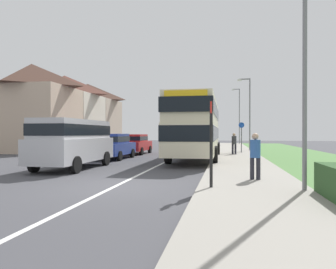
{
  "coord_description": "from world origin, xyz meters",
  "views": [
    {
      "loc": [
        3.4,
        -9.34,
        1.68
      ],
      "look_at": [
        0.64,
        5.69,
        1.6
      ],
      "focal_mm": 33.47,
      "sensor_mm": 36.0,
      "label": 1
    }
  ],
  "objects_px": {
    "parked_car_red": "(135,143)",
    "pedestrian_at_stop": "(255,154)",
    "double_decker_bus": "(196,126)",
    "pedestrian_walking_away": "(234,143)",
    "cycle_route_sign": "(241,136)",
    "bus_stop_sign": "(211,138)",
    "street_lamp_far": "(239,113)",
    "parked_van_silver": "(73,140)",
    "street_lamp_near": "(301,27)",
    "parked_car_blue": "(113,145)",
    "street_lamp_mid": "(248,109)"
  },
  "relations": [
    {
      "from": "parked_car_blue",
      "to": "street_lamp_mid",
      "type": "bearing_deg",
      "value": 46.55
    },
    {
      "from": "bus_stop_sign",
      "to": "street_lamp_near",
      "type": "bearing_deg",
      "value": 0.13
    },
    {
      "from": "parked_car_blue",
      "to": "pedestrian_at_stop",
      "type": "distance_m",
      "value": 11.6
    },
    {
      "from": "pedestrian_at_stop",
      "to": "bus_stop_sign",
      "type": "height_order",
      "value": "bus_stop_sign"
    },
    {
      "from": "pedestrian_at_stop",
      "to": "parked_car_blue",
      "type": "bearing_deg",
      "value": 134.28
    },
    {
      "from": "double_decker_bus",
      "to": "street_lamp_near",
      "type": "height_order",
      "value": "street_lamp_near"
    },
    {
      "from": "parked_car_red",
      "to": "cycle_route_sign",
      "type": "bearing_deg",
      "value": 10.45
    },
    {
      "from": "parked_car_blue",
      "to": "bus_stop_sign",
      "type": "distance_m",
      "value": 12.1
    },
    {
      "from": "pedestrian_at_stop",
      "to": "pedestrian_walking_away",
      "type": "height_order",
      "value": "same"
    },
    {
      "from": "parked_car_blue",
      "to": "street_lamp_near",
      "type": "distance_m",
      "value": 14.07
    },
    {
      "from": "parked_car_red",
      "to": "pedestrian_at_stop",
      "type": "relative_size",
      "value": 2.57
    },
    {
      "from": "pedestrian_walking_away",
      "to": "street_lamp_far",
      "type": "height_order",
      "value": "street_lamp_far"
    },
    {
      "from": "street_lamp_near",
      "to": "parked_van_silver",
      "type": "bearing_deg",
      "value": 153.08
    },
    {
      "from": "double_decker_bus",
      "to": "street_lamp_far",
      "type": "xyz_separation_m",
      "value": [
        3.7,
        26.59,
        2.44
      ]
    },
    {
      "from": "street_lamp_near",
      "to": "street_lamp_mid",
      "type": "distance_m",
      "value": 19.71
    },
    {
      "from": "double_decker_bus",
      "to": "bus_stop_sign",
      "type": "height_order",
      "value": "double_decker_bus"
    },
    {
      "from": "parked_car_red",
      "to": "pedestrian_walking_away",
      "type": "bearing_deg",
      "value": -5.51
    },
    {
      "from": "double_decker_bus",
      "to": "street_lamp_mid",
      "type": "relative_size",
      "value": 1.69
    },
    {
      "from": "parked_van_silver",
      "to": "pedestrian_walking_away",
      "type": "distance_m",
      "value": 12.29
    },
    {
      "from": "parked_van_silver",
      "to": "parked_car_red",
      "type": "distance_m",
      "value": 10.36
    },
    {
      "from": "parked_van_silver",
      "to": "parked_car_blue",
      "type": "xyz_separation_m",
      "value": [
        -0.09,
        5.44,
        -0.46
      ]
    },
    {
      "from": "street_lamp_far",
      "to": "pedestrian_walking_away",
      "type": "bearing_deg",
      "value": -93.17
    },
    {
      "from": "pedestrian_walking_away",
      "to": "street_lamp_near",
      "type": "xyz_separation_m",
      "value": [
        1.4,
        -14.2,
        3.6
      ]
    },
    {
      "from": "cycle_route_sign",
      "to": "bus_stop_sign",
      "type": "bearing_deg",
      "value": -95.76
    },
    {
      "from": "bus_stop_sign",
      "to": "street_lamp_near",
      "type": "distance_m",
      "value": 3.89
    },
    {
      "from": "bus_stop_sign",
      "to": "street_lamp_far",
      "type": "distance_m",
      "value": 37.42
    },
    {
      "from": "bus_stop_sign",
      "to": "street_lamp_far",
      "type": "xyz_separation_m",
      "value": [
        2.3,
        37.22,
        3.04
      ]
    },
    {
      "from": "street_lamp_mid",
      "to": "pedestrian_walking_away",
      "type": "bearing_deg",
      "value": -104.32
    },
    {
      "from": "parked_car_red",
      "to": "pedestrian_at_stop",
      "type": "distance_m",
      "value": 15.48
    },
    {
      "from": "double_decker_bus",
      "to": "pedestrian_walking_away",
      "type": "xyz_separation_m",
      "value": [
        2.42,
        3.57,
        -1.17
      ]
    },
    {
      "from": "double_decker_bus",
      "to": "bus_stop_sign",
      "type": "bearing_deg",
      "value": -82.53
    },
    {
      "from": "cycle_route_sign",
      "to": "street_lamp_far",
      "type": "xyz_separation_m",
      "value": [
        0.64,
        20.73,
        3.16
      ]
    },
    {
      "from": "double_decker_bus",
      "to": "pedestrian_walking_away",
      "type": "relative_size",
      "value": 6.6
    },
    {
      "from": "bus_stop_sign",
      "to": "street_lamp_far",
      "type": "bearing_deg",
      "value": 86.46
    },
    {
      "from": "street_lamp_far",
      "to": "parked_van_silver",
      "type": "bearing_deg",
      "value": -105.3
    },
    {
      "from": "pedestrian_at_stop",
      "to": "pedestrian_walking_away",
      "type": "distance_m",
      "value": 12.47
    },
    {
      "from": "parked_van_silver",
      "to": "street_lamp_far",
      "type": "bearing_deg",
      "value": 74.7
    },
    {
      "from": "parked_van_silver",
      "to": "pedestrian_at_stop",
      "type": "distance_m",
      "value": 8.51
    },
    {
      "from": "parked_van_silver",
      "to": "street_lamp_far",
      "type": "distance_m",
      "value": 33.98
    },
    {
      "from": "double_decker_bus",
      "to": "pedestrian_at_stop",
      "type": "xyz_separation_m",
      "value": [
        2.78,
        -8.89,
        -1.17
      ]
    },
    {
      "from": "double_decker_bus",
      "to": "street_lamp_near",
      "type": "relative_size",
      "value": 1.37
    },
    {
      "from": "cycle_route_sign",
      "to": "pedestrian_walking_away",
      "type": "bearing_deg",
      "value": -105.52
    },
    {
      "from": "double_decker_bus",
      "to": "parked_car_blue",
      "type": "relative_size",
      "value": 2.61
    },
    {
      "from": "pedestrian_walking_away",
      "to": "street_lamp_far",
      "type": "distance_m",
      "value": 23.33
    },
    {
      "from": "street_lamp_mid",
      "to": "parked_car_blue",
      "type": "bearing_deg",
      "value": -133.45
    },
    {
      "from": "parked_car_red",
      "to": "pedestrian_walking_away",
      "type": "relative_size",
      "value": 2.57
    },
    {
      "from": "parked_car_blue",
      "to": "street_lamp_far",
      "type": "distance_m",
      "value": 28.87
    },
    {
      "from": "parked_car_red",
      "to": "cycle_route_sign",
      "type": "height_order",
      "value": "cycle_route_sign"
    },
    {
      "from": "parked_car_red",
      "to": "cycle_route_sign",
      "type": "distance_m",
      "value": 8.51
    },
    {
      "from": "double_decker_bus",
      "to": "parked_car_red",
      "type": "relative_size",
      "value": 2.57
    }
  ]
}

